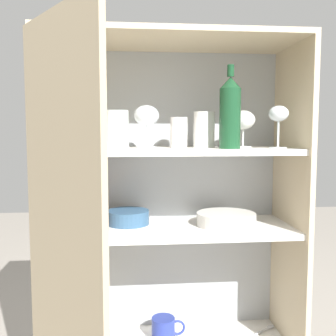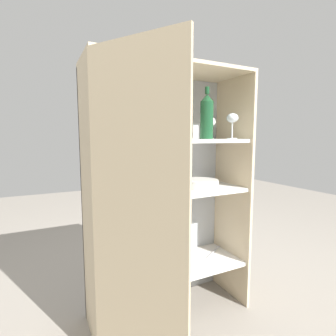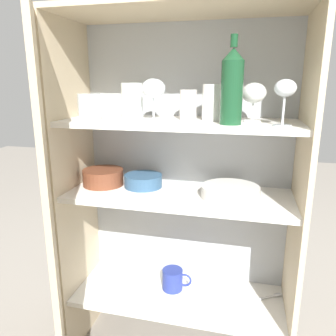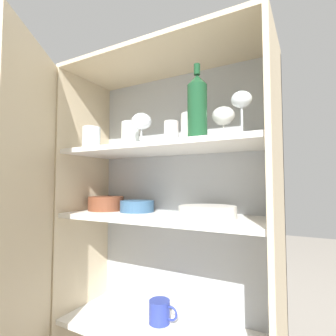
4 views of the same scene
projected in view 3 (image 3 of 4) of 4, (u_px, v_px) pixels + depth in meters
name	position (u px, v px, depth m)	size (l,w,h in m)	color
cupboard_back_panel	(187.00, 190.00, 1.42)	(0.89, 0.02, 1.36)	#B2B7BC
cupboard_side_left	(77.00, 194.00, 1.36)	(0.02, 0.35, 1.36)	#CCB793
cupboard_side_right	(298.00, 213.00, 1.17)	(0.02, 0.35, 1.36)	#CCB793
cupboard_top_panel	(180.00, 9.00, 1.09)	(0.89, 0.35, 0.02)	#CCB793
shelf_board_lower	(178.00, 296.00, 1.37)	(0.85, 0.32, 0.02)	white
shelf_board_middle	(179.00, 196.00, 1.26)	(0.85, 0.32, 0.02)	white
shelf_board_upper	(179.00, 123.00, 1.19)	(0.85, 0.32, 0.02)	white
cupboard_door	(51.00, 235.00, 1.00)	(0.26, 0.38, 1.36)	tan
tumbler_glass_0	(89.00, 107.00, 1.16)	(0.08, 0.08, 0.10)	white
tumbler_glass_1	(213.00, 103.00, 1.16)	(0.08, 0.08, 0.13)	white
tumbler_glass_2	(188.00, 105.00, 1.19)	(0.06, 0.06, 0.11)	silver
tumbler_glass_3	(132.00, 101.00, 1.25)	(0.08, 0.08, 0.13)	white
wine_glass_0	(285.00, 91.00, 0.99)	(0.07, 0.07, 0.14)	white
wine_glass_1	(153.00, 90.00, 1.16)	(0.09, 0.09, 0.15)	white
wine_glass_2	(254.00, 94.00, 1.11)	(0.08, 0.08, 0.13)	white
wine_bottle	(232.00, 86.00, 1.04)	(0.07, 0.07, 0.28)	#194728
plate_stack_white	(230.00, 192.00, 1.20)	(0.21, 0.21, 0.04)	silver
mixing_bowl_large	(103.00, 176.00, 1.35)	(0.17, 0.17, 0.07)	brown
serving_bowl_small	(143.00, 180.00, 1.33)	(0.15, 0.15, 0.05)	#33567A
coffee_mug_primary	(173.00, 279.00, 1.39)	(0.13, 0.09, 0.09)	#283893
serving_spoon	(264.00, 298.00, 1.33)	(0.18, 0.12, 0.01)	silver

